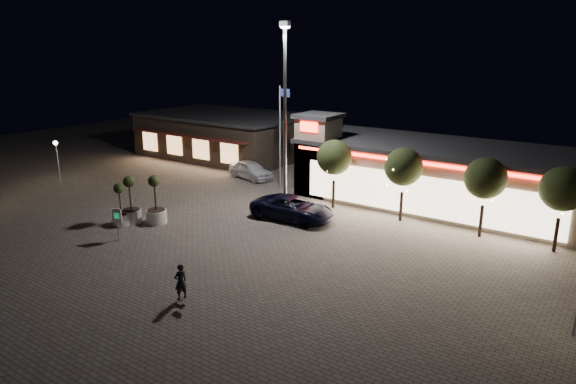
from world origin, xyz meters
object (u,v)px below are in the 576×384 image
Objects in this scene: white_sedan at (251,170)px; planter_left at (131,208)px; pickup_truck at (292,208)px; valet_sign at (117,218)px; pedestrian at (181,282)px; planter_mid at (121,212)px.

planter_left reaches higher than white_sedan.
valet_sign is at bearing 141.47° from pickup_truck.
pedestrian is at bearing -28.28° from planter_left.
planter_mid is 1.42× the size of valet_sign.
pedestrian reaches higher than white_sedan.
planter_mid is (-0.15, -0.67, -0.10)m from planter_left.
valet_sign reaches higher than white_sedan.
planter_mid is at bearing 126.68° from pickup_truck.
white_sedan is 13.80m from planter_mid.
white_sedan is 1.46× the size of planter_left.
planter_left is 1.59× the size of valet_sign.
pedestrian is 0.61× the size of planter_mid.
planter_left is at bearing 77.21° from planter_mid.
planter_left reaches higher than planter_mid.
planter_left is 1.12× the size of planter_mid.
valet_sign is at bearing -156.56° from white_sedan.
valet_sign is at bearing -41.15° from planter_mid.
white_sedan is 21.59m from pedestrian.
white_sedan is (-8.89, 6.76, -0.00)m from pickup_truck.
pickup_truck is 12.02m from pedestrian.
planter_left is (0.78, -13.12, 0.18)m from white_sedan.
pedestrian is at bearing -19.86° from valet_sign.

